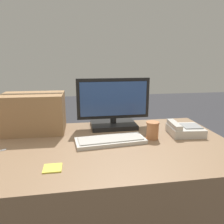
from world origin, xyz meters
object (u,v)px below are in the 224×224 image
Objects in this scene: paper_cup_right at (152,130)px; sticky_note_pad at (53,168)px; monitor at (113,107)px; desk_phone at (184,130)px; keyboard at (110,140)px; cardboard_box at (34,113)px.

sticky_note_pad is (-0.58, -0.29, -0.05)m from paper_cup_right.
monitor is 2.32× the size of desk_phone.
cardboard_box reaches higher than keyboard.
keyboard is at bearing 41.21° from sticky_note_pad.
keyboard is at bearing -30.24° from cardboard_box.
monitor is 0.55m from cardboard_box.
cardboard_box reaches higher than desk_phone.
cardboard_box is at bearing 172.69° from desk_phone.
cardboard_box is at bearing 144.16° from keyboard.
desk_phone is 1.02m from cardboard_box.
desk_phone is 0.24m from paper_cup_right.
cardboard_box reaches higher than sticky_note_pad.
paper_cup_right reaches higher than desk_phone.
desk_phone is 2.68× the size of sticky_note_pad.
desk_phone is 2.06× the size of paper_cup_right.
desk_phone is (0.44, -0.23, -0.12)m from monitor.
paper_cup_right is at bearing -53.90° from monitor.
desk_phone is 0.55× the size of cardboard_box.
sticky_note_pad is at bearing -152.52° from desk_phone.
monitor is at bearing 1.58° from cardboard_box.
cardboard_box reaches higher than paper_cup_right.
cardboard_box is at bearing -178.42° from monitor.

